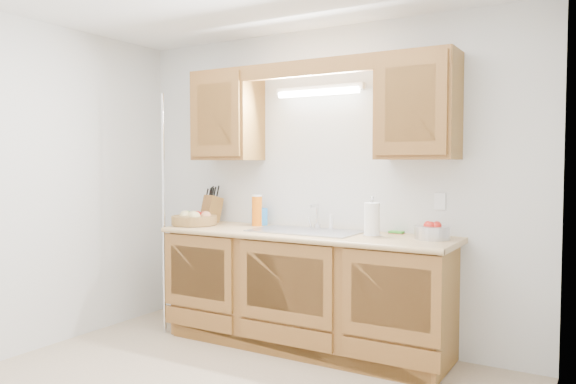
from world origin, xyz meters
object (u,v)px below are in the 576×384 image
Objects in this scene: paper_towel at (372,220)px; apple_bowl at (432,231)px; fruit_basket at (194,219)px; knife_block at (211,209)px.

paper_towel reaches higher than apple_bowl.
apple_bowl is (1.99, 0.14, 0.00)m from fruit_basket.
apple_bowl is (1.99, -0.09, -0.07)m from knife_block.
paper_towel is at bearing 3.14° from fruit_basket.
knife_block is 1.11× the size of apple_bowl.
fruit_basket is at bearing -175.84° from apple_bowl.
fruit_basket is at bearing -176.86° from paper_towel.
paper_towel is (1.57, 0.09, 0.07)m from fruit_basket.
fruit_basket is 1.26× the size of knife_block.
knife_block reaches higher than paper_towel.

